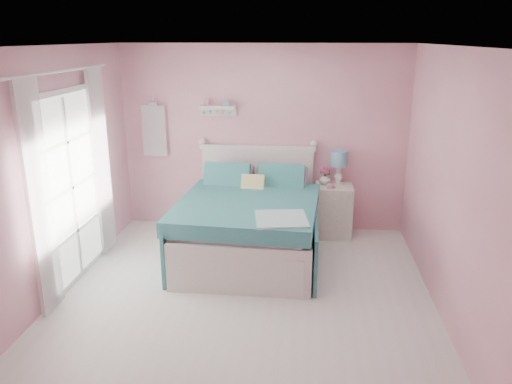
% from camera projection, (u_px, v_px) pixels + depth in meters
% --- Properties ---
extents(floor, '(4.50, 4.50, 0.00)m').
position_uv_depth(floor, '(243.00, 302.00, 5.27)').
color(floor, silver).
rests_on(floor, ground).
extents(room_shell, '(4.50, 4.50, 4.50)m').
position_uv_depth(room_shell, '(242.00, 156.00, 4.80)').
color(room_shell, '#BF798A').
rests_on(room_shell, floor).
extents(bed, '(1.76, 2.15, 1.22)m').
position_uv_depth(bed, '(249.00, 225.00, 6.29)').
color(bed, silver).
rests_on(bed, floor).
extents(nightstand, '(0.50, 0.50, 0.73)m').
position_uv_depth(nightstand, '(333.00, 210.00, 6.94)').
color(nightstand, silver).
rests_on(nightstand, floor).
extents(table_lamp, '(0.23, 0.23, 0.47)m').
position_uv_depth(table_lamp, '(339.00, 161.00, 6.82)').
color(table_lamp, white).
rests_on(table_lamp, nightstand).
extents(vase, '(0.19, 0.19, 0.17)m').
position_uv_depth(vase, '(325.00, 179.00, 6.86)').
color(vase, silver).
rests_on(vase, nightstand).
extents(teacup, '(0.12, 0.12, 0.07)m').
position_uv_depth(teacup, '(331.00, 185.00, 6.71)').
color(teacup, '#C68590').
rests_on(teacup, nightstand).
extents(roses, '(0.14, 0.11, 0.12)m').
position_uv_depth(roses, '(325.00, 170.00, 6.82)').
color(roses, '#C24276').
rests_on(roses, vase).
extents(wall_shelf, '(0.50, 0.15, 0.25)m').
position_uv_depth(wall_shelf, '(218.00, 108.00, 6.89)').
color(wall_shelf, silver).
rests_on(wall_shelf, room_shell).
extents(hanging_dress, '(0.34, 0.03, 0.72)m').
position_uv_depth(hanging_dress, '(154.00, 131.00, 7.08)').
color(hanging_dress, white).
rests_on(hanging_dress, room_shell).
extents(french_door, '(0.04, 1.32, 2.16)m').
position_uv_depth(french_door, '(71.00, 188.00, 5.53)').
color(french_door, silver).
rests_on(french_door, floor).
extents(curtain_near, '(0.04, 0.40, 2.32)m').
position_uv_depth(curtain_near, '(39.00, 200.00, 4.78)').
color(curtain_near, white).
rests_on(curtain_near, floor).
extents(curtain_far, '(0.04, 0.40, 2.32)m').
position_uv_depth(curtain_far, '(101.00, 163.00, 6.20)').
color(curtain_far, white).
rests_on(curtain_far, floor).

